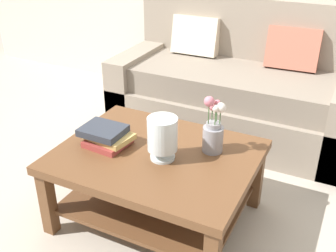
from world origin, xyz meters
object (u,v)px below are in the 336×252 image
(coffee_table, at_px, (156,172))
(glass_hurricane_vase, at_px, (163,136))
(couch, at_px, (236,89))
(flower_pitcher, at_px, (213,132))
(book_stack_main, at_px, (106,136))

(coffee_table, xyz_separation_m, glass_hurricane_vase, (0.06, -0.03, 0.27))
(couch, height_order, flower_pitcher, couch)
(couch, height_order, glass_hurricane_vase, couch)
(couch, relative_size, coffee_table, 1.75)
(coffee_table, height_order, flower_pitcher, flower_pitcher)
(couch, relative_size, book_stack_main, 6.51)
(glass_hurricane_vase, xyz_separation_m, flower_pitcher, (0.22, 0.20, -0.02))
(glass_hurricane_vase, bearing_deg, book_stack_main, -178.90)
(book_stack_main, relative_size, glass_hurricane_vase, 1.21)
(glass_hurricane_vase, relative_size, flower_pitcher, 0.72)
(couch, distance_m, book_stack_main, 1.42)
(book_stack_main, height_order, flower_pitcher, flower_pitcher)
(couch, distance_m, flower_pitcher, 1.21)
(couch, xyz_separation_m, coffee_table, (-0.04, -1.33, -0.03))
(couch, distance_m, glass_hurricane_vase, 1.39)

